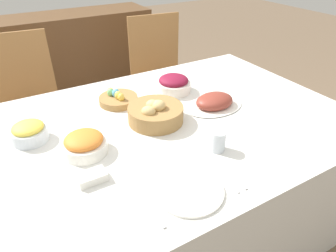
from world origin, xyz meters
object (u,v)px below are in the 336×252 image
(fork, at_px, (151,207))
(butter_dish, at_px, (92,177))
(beet_salad_bowl, at_px, (174,84))
(chair_far_right, at_px, (160,74))
(carrot_bowl, at_px, (84,144))
(egg_basket, at_px, (118,99))
(bread_basket, at_px, (156,113))
(drinking_cup, at_px, (218,141))
(dinner_plate, at_px, (189,191))
(knife, at_px, (222,177))
(sideboard, at_px, (73,63))
(ham_platter, at_px, (214,102))
(spoon, at_px, (229,174))
(pineapple_bowl, at_px, (29,132))
(chair_far_left, at_px, (28,103))

(fork, height_order, butter_dish, butter_dish)
(beet_salad_bowl, xyz_separation_m, fork, (-0.50, -0.70, -0.04))
(chair_far_right, xyz_separation_m, butter_dish, (-0.92, -1.17, 0.22))
(carrot_bowl, bearing_deg, egg_basket, 50.44)
(bread_basket, relative_size, drinking_cup, 2.96)
(bread_basket, height_order, drinking_cup, bread_basket)
(butter_dish, bearing_deg, drinking_cup, -8.52)
(butter_dish, bearing_deg, fork, -60.39)
(dinner_plate, distance_m, butter_dish, 0.35)
(egg_basket, relative_size, fork, 1.09)
(egg_basket, distance_m, knife, 0.74)
(sideboard, xyz_separation_m, butter_dish, (-0.41, -1.99, 0.29))
(sideboard, bearing_deg, knife, -89.96)
(fork, relative_size, butter_dish, 1.80)
(ham_platter, height_order, butter_dish, ham_platter)
(dinner_plate, bearing_deg, spoon, 0.00)
(spoon, bearing_deg, chair_far_right, 69.66)
(dinner_plate, xyz_separation_m, spoon, (0.17, 0.00, -0.00))
(sideboard, relative_size, dinner_plate, 6.26)
(pineapple_bowl, relative_size, dinner_plate, 0.64)
(sideboard, bearing_deg, carrot_bowl, -101.89)
(ham_platter, xyz_separation_m, butter_dish, (-0.71, -0.22, -0.01))
(pineapple_bowl, height_order, spoon, pineapple_bowl)
(chair_far_right, xyz_separation_m, bread_basket, (-0.53, -0.93, 0.25))
(egg_basket, distance_m, spoon, 0.74)
(ham_platter, relative_size, dinner_plate, 1.30)
(bread_basket, xyz_separation_m, dinner_plate, (-0.12, -0.46, -0.04))
(chair_far_left, relative_size, spoon, 5.23)
(drinking_cup, bearing_deg, sideboard, 92.44)
(drinking_cup, bearing_deg, butter_dish, 171.48)
(chair_far_left, distance_m, knife, 1.50)
(fork, relative_size, drinking_cup, 2.09)
(drinking_cup, bearing_deg, carrot_bowl, 151.81)
(sideboard, xyz_separation_m, knife, (0.00, -2.21, 0.28))
(sideboard, xyz_separation_m, beet_salad_bowl, (0.21, -1.51, 0.32))
(bread_basket, height_order, knife, bread_basket)
(sideboard, height_order, spoon, sideboard)
(carrot_bowl, relative_size, fork, 0.99)
(sideboard, bearing_deg, dinner_plate, -93.71)
(ham_platter, relative_size, spoon, 1.69)
(chair_far_left, relative_size, dinner_plate, 4.01)
(egg_basket, bearing_deg, ham_platter, -35.05)
(chair_far_right, bearing_deg, chair_far_left, -173.20)
(sideboard, height_order, knife, sideboard)
(bread_basket, relative_size, knife, 1.41)
(sideboard, xyz_separation_m, egg_basket, (-0.11, -1.48, 0.30))
(ham_platter, distance_m, carrot_bowl, 0.68)
(pineapple_bowl, bearing_deg, chair_far_right, 36.91)
(egg_basket, bearing_deg, butter_dish, -120.90)
(beet_salad_bowl, bearing_deg, bread_basket, -135.48)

